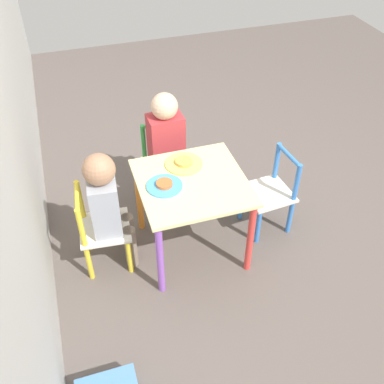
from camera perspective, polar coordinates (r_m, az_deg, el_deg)
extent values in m
plane|color=#5B514C|center=(2.62, 0.00, -6.90)|extent=(6.00, 6.00, 0.00)
cube|color=beige|center=(2.29, 0.00, 1.20)|extent=(0.55, 0.55, 0.02)
cylinder|color=#DB3D38|center=(2.36, 7.42, -5.85)|extent=(0.04, 0.04, 0.47)
cylinder|color=teal|center=(2.68, 3.37, 1.32)|extent=(0.04, 0.04, 0.47)
cylinder|color=#8E51BC|center=(2.25, -4.06, -8.59)|extent=(0.04, 0.04, 0.47)
cylinder|color=orange|center=(2.58, -6.74, -0.75)|extent=(0.04, 0.04, 0.47)
cube|color=silver|center=(2.78, -3.29, 3.41)|extent=(0.27, 0.27, 0.02)
cylinder|color=green|center=(2.76, -4.63, -0.45)|extent=(0.03, 0.03, 0.25)
cylinder|color=green|center=(2.81, -0.48, 0.52)|extent=(0.03, 0.03, 0.25)
cylinder|color=green|center=(2.92, -5.80, 2.14)|extent=(0.03, 0.03, 0.25)
cylinder|color=green|center=(2.96, -1.85, 3.02)|extent=(0.03, 0.03, 0.25)
cylinder|color=green|center=(2.77, -6.14, 6.17)|extent=(0.03, 0.03, 0.26)
cylinder|color=green|center=(2.82, -1.96, 7.04)|extent=(0.03, 0.03, 0.26)
cylinder|color=green|center=(2.73, -4.15, 8.62)|extent=(0.03, 0.21, 0.02)
cube|color=silver|center=(2.41, -11.00, -4.48)|extent=(0.28, 0.28, 0.02)
cylinder|color=yellow|center=(2.43, -7.95, -8.04)|extent=(0.03, 0.03, 0.25)
cylinder|color=yellow|center=(2.58, -8.45, -4.54)|extent=(0.03, 0.03, 0.25)
cylinder|color=yellow|center=(2.44, -12.94, -8.70)|extent=(0.03, 0.03, 0.25)
cylinder|color=yellow|center=(2.59, -13.12, -5.18)|extent=(0.03, 0.03, 0.25)
cylinder|color=yellow|center=(2.26, -13.87, -4.58)|extent=(0.03, 0.03, 0.26)
cylinder|color=yellow|center=(2.42, -14.01, -1.06)|extent=(0.03, 0.03, 0.26)
cylinder|color=yellow|center=(2.26, -14.40, -0.64)|extent=(0.21, 0.04, 0.02)
cube|color=silver|center=(2.61, 9.57, -0.14)|extent=(0.28, 0.28, 0.02)
cylinder|color=#387AD1|center=(2.72, 6.23, -1.41)|extent=(0.03, 0.03, 0.25)
cylinder|color=#387AD1|center=(2.59, 8.38, -4.33)|extent=(0.03, 0.03, 0.25)
cylinder|color=#387AD1|center=(2.80, 10.08, -0.27)|extent=(0.03, 0.03, 0.25)
cylinder|color=#387AD1|center=(2.68, 12.34, -3.04)|extent=(0.03, 0.03, 0.25)
cylinder|color=#387AD1|center=(2.65, 10.70, 3.79)|extent=(0.03, 0.03, 0.26)
cylinder|color=#387AD1|center=(2.52, 13.14, 1.07)|extent=(0.03, 0.03, 0.26)
cylinder|color=#387AD1|center=(2.51, 12.25, 4.53)|extent=(0.21, 0.04, 0.02)
cylinder|color=#4C608E|center=(2.76, -3.44, -0.25)|extent=(0.07, 0.07, 0.26)
cylinder|color=#4C608E|center=(2.78, -1.47, 0.21)|extent=(0.07, 0.07, 0.26)
cube|color=#B23338|center=(2.65, -3.31, 6.31)|extent=(0.15, 0.21, 0.35)
sphere|color=#DBB293|center=(2.53, -3.52, 10.82)|extent=(0.15, 0.15, 0.15)
cylinder|color=#7A6B5B|center=(2.46, -7.78, -6.91)|extent=(0.07, 0.07, 0.26)
cylinder|color=#7A6B5B|center=(2.53, -8.02, -5.27)|extent=(0.07, 0.07, 0.26)
cube|color=#999EA8|center=(2.30, -11.01, -1.56)|extent=(0.21, 0.16, 0.31)
sphere|color=#A37556|center=(2.16, -11.75, 2.81)|extent=(0.16, 0.16, 0.16)
cylinder|color=#EADB66|center=(2.39, -1.05, 3.60)|extent=(0.20, 0.20, 0.01)
cylinder|color=gold|center=(2.38, -1.06, 3.87)|extent=(0.09, 0.09, 0.02)
cylinder|color=#4C9EE0|center=(2.25, -3.52, 0.78)|extent=(0.18, 0.18, 0.01)
cylinder|color=#CC6633|center=(2.24, -3.54, 1.06)|extent=(0.08, 0.08, 0.02)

